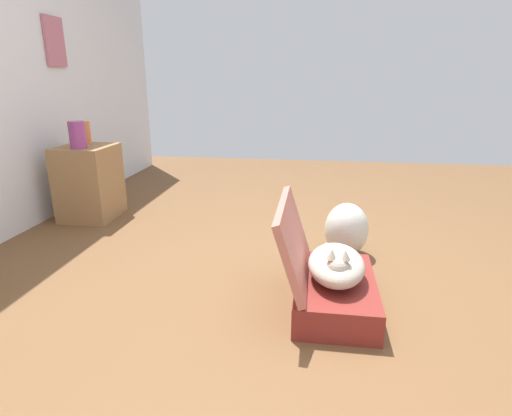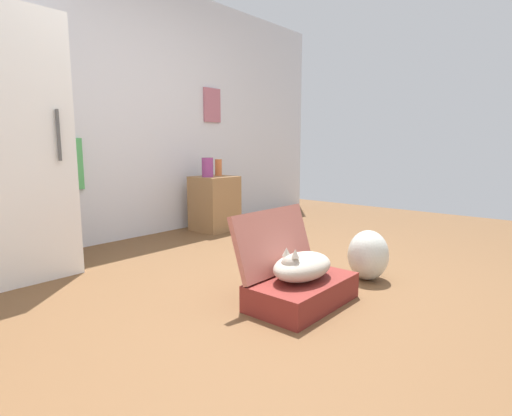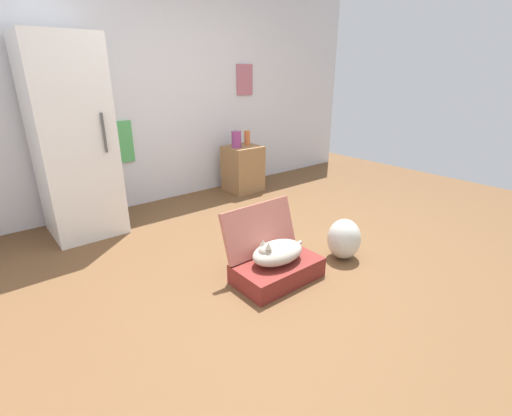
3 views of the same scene
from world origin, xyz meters
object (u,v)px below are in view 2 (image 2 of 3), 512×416
(plastic_bag_white, at_px, (368,255))
(side_table, at_px, (215,203))
(vase_short, at_px, (218,167))
(cat, at_px, (302,266))
(refrigerator, at_px, (10,149))
(suitcase_base, at_px, (302,292))
(vase_tall, at_px, (208,167))

(plastic_bag_white, relative_size, side_table, 0.59)
(plastic_bag_white, bearing_deg, vase_short, 74.22)
(cat, xyz_separation_m, side_table, (1.18, 1.98, 0.06))
(cat, height_order, refrigerator, refrigerator)
(side_table, bearing_deg, suitcase_base, -120.65)
(refrigerator, bearing_deg, plastic_bag_white, -52.45)
(plastic_bag_white, distance_m, refrigerator, 2.66)
(plastic_bag_white, relative_size, vase_tall, 1.69)
(suitcase_base, xyz_separation_m, cat, (-0.01, 0.00, 0.16))
(side_table, bearing_deg, vase_tall, -172.48)
(cat, distance_m, vase_tall, 2.28)
(refrigerator, distance_m, side_table, 2.13)
(vase_short, bearing_deg, plastic_bag_white, -105.78)
(suitcase_base, relative_size, vase_tall, 3.19)
(vase_tall, bearing_deg, vase_short, 15.00)
(plastic_bag_white, height_order, vase_short, vase_short)
(side_table, bearing_deg, cat, -120.82)
(cat, bearing_deg, vase_short, 57.45)
(suitcase_base, distance_m, vase_tall, 2.32)
(vase_tall, bearing_deg, suitcase_base, -118.39)
(refrigerator, distance_m, vase_tall, 1.94)
(vase_short, bearing_deg, refrigerator, -177.48)
(plastic_bag_white, xyz_separation_m, refrigerator, (-1.55, 2.02, 0.74))
(cat, bearing_deg, suitcase_base, -3.09)
(vase_tall, bearing_deg, plastic_bag_white, -100.36)
(suitcase_base, relative_size, refrigerator, 0.36)
(side_table, distance_m, vase_short, 0.41)
(suitcase_base, xyz_separation_m, vase_short, (1.28, 2.02, 0.62))
(vase_short, bearing_deg, vase_tall, -165.00)
(refrigerator, xyz_separation_m, side_table, (2.04, 0.05, -0.62))
(suitcase_base, distance_m, vase_short, 2.47)
(cat, bearing_deg, vase_tall, 61.43)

